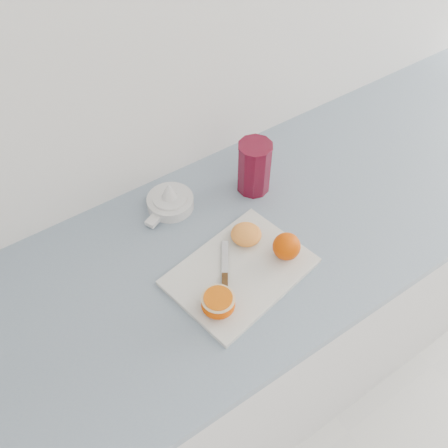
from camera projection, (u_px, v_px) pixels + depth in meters
The scene contains 8 objects.
counter at pixel (236, 329), 1.55m from camera, with size 2.36×0.64×0.89m.
cutting_board at pixel (240, 271), 1.15m from camera, with size 0.32×0.23×0.01m, color silver.
whole_orange at pixel (287, 246), 1.15m from camera, with size 0.06×0.06×0.06m.
half_orange at pixel (218, 303), 1.06m from camera, with size 0.07×0.07×0.05m.
squeezed_shell at pixel (246, 234), 1.19m from camera, with size 0.07×0.07×0.03m.
paring_knife at pixel (225, 282), 1.11m from camera, with size 0.11×0.15×0.01m.
citrus_juicer at pixel (170, 201), 1.27m from camera, with size 0.15×0.12×0.08m.
red_tumbler at pixel (254, 169), 1.28m from camera, with size 0.09×0.09×0.15m.
Camera 1 is at (-0.70, 1.09, 1.84)m, focal length 40.00 mm.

